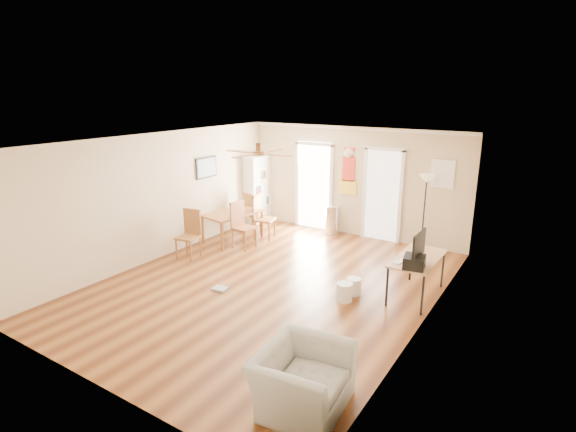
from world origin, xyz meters
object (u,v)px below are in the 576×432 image
Objects in this scene: printer at (414,262)px; wastebasket_a at (354,286)px; dining_chair_far at (254,211)px; dining_chair_right_b at (244,226)px; dining_table at (233,226)px; wastebasket_b at (344,292)px; torchiere_lamp at (424,214)px; armchair at (302,379)px; dining_chair_near at (188,235)px; trash_can at (332,220)px; dining_chair_right_a at (265,217)px; bookshelf at (258,189)px; computer_desk at (416,277)px.

wastebasket_a is (-1.00, -0.03, -0.65)m from printer.
dining_chair_right_b is at bearing 134.59° from dining_chair_far.
dining_table is 4.75m from printer.
dining_table reaches higher than wastebasket_b.
dining_table is at bearing 162.40° from wastebasket_a.
dining_chair_right_b is at bearing -151.46° from torchiere_lamp.
dining_chair_far is 0.92× the size of armchair.
torchiere_lamp is at bearing 27.22° from dining_chair_near.
armchair is at bearing -65.97° from trash_can.
torchiere_lamp is 5.83× the size of wastebasket_a.
dining_chair_far is 4.33m from wastebasket_b.
dining_chair_right_a is at bearing 148.07° from printer.
trash_can is 0.41× the size of torchiere_lamp.
dining_chair_right_a reaches higher than dining_chair_near.
dining_chair_near is 3.55m from trash_can.
wastebasket_a is at bearing -97.63° from torchiere_lamp.
dining_chair_far is (0.36, -0.65, -0.40)m from bookshelf.
computer_desk is at bearing -39.60° from trash_can.
bookshelf is 4.72× the size of printer.
bookshelf is 1.45m from dining_chair_right_a.
bookshelf is at bearing 29.43° from dining_chair_right_a.
dining_chair_near reaches higher than dining_table.
dining_chair_right_b is (0.95, -1.83, -0.37)m from bookshelf.
torchiere_lamp is 2.34m from computer_desk.
wastebasket_b is at bearing -139.13° from computer_desk.
trash_can is 3.37m from wastebasket_a.
wastebasket_b is at bearing -10.16° from dining_chair_near.
dining_chair_right_a is (0.55, 0.51, 0.19)m from dining_table.
dining_chair_right_b is 5.33m from armchair.
dining_chair_right_a is at bearing 151.60° from wastebasket_a.
trash_can is at bearing 43.50° from dining_table.
printer reaches higher than wastebasket_a.
dining_chair_right_b is 3.27m from wastebasket_b.
dining_chair_right_b is at bearing 164.25° from wastebasket_a.
dining_chair_right_b reaches higher than wastebasket_b.
bookshelf is at bearing 31.75° from dining_chair_right_b.
torchiere_lamp is (4.37, 0.03, -0.03)m from bookshelf.
dining_chair_far is 4.82m from computer_desk.
dining_chair_right_a reaches higher than dining_chair_right_b.
dining_chair_far is 5.07m from printer.
dining_table is 1.03× the size of computer_desk.
bookshelf is 4.37m from torchiere_lamp.
wastebasket_a is 0.32m from wastebasket_b.
wastebasket_b is at bearing 164.69° from dining_chair_far.
printer is at bearing -13.56° from dining_table.
dining_chair_right_a is at bearing -56.57° from bookshelf.
dining_chair_far is 4.19m from wastebasket_a.
dining_table is at bearing 156.28° from printer.
dining_chair_right_b is 0.61× the size of torchiere_lamp.
printer reaches higher than armchair.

